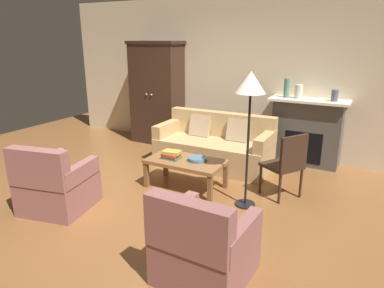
% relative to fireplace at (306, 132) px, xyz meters
% --- Properties ---
extents(ground_plane, '(9.60, 9.60, 0.00)m').
position_rel_fireplace_xyz_m(ground_plane, '(-1.55, -2.30, -0.57)').
color(ground_plane, brown).
extents(back_wall, '(7.20, 0.10, 2.80)m').
position_rel_fireplace_xyz_m(back_wall, '(-1.55, 0.25, 0.83)').
color(back_wall, beige).
rests_on(back_wall, ground).
extents(fireplace, '(1.26, 0.48, 1.12)m').
position_rel_fireplace_xyz_m(fireplace, '(0.00, 0.00, 0.00)').
color(fireplace, '#4C4947').
rests_on(fireplace, ground).
extents(armoire, '(1.06, 0.57, 2.02)m').
position_rel_fireplace_xyz_m(armoire, '(-2.95, -0.08, 0.45)').
color(armoire, '#382319').
rests_on(armoire, ground).
extents(couch, '(1.93, 0.88, 0.86)m').
position_rel_fireplace_xyz_m(couch, '(-1.33, -0.78, -0.25)').
color(couch, tan).
rests_on(couch, ground).
extents(coffee_table, '(1.10, 0.60, 0.42)m').
position_rel_fireplace_xyz_m(coffee_table, '(-1.29, -1.84, -0.20)').
color(coffee_table, olive).
rests_on(coffee_table, ground).
extents(fruit_bowl, '(0.27, 0.27, 0.05)m').
position_rel_fireplace_xyz_m(fruit_bowl, '(-1.13, -1.79, -0.12)').
color(fruit_bowl, slate).
rests_on(fruit_bowl, coffee_table).
extents(book_stack, '(0.27, 0.20, 0.12)m').
position_rel_fireplace_xyz_m(book_stack, '(-1.49, -1.89, -0.09)').
color(book_stack, '#427A4C').
rests_on(book_stack, coffee_table).
extents(mantel_vase_jade, '(0.09, 0.09, 0.32)m').
position_rel_fireplace_xyz_m(mantel_vase_jade, '(-0.38, -0.02, 0.71)').
color(mantel_vase_jade, slate).
rests_on(mantel_vase_jade, fireplace).
extents(mantel_vase_cream, '(0.13, 0.13, 0.23)m').
position_rel_fireplace_xyz_m(mantel_vase_cream, '(-0.18, -0.02, 0.66)').
color(mantel_vase_cream, beige).
rests_on(mantel_vase_cream, fireplace).
extents(mantel_vase_slate, '(0.11, 0.11, 0.18)m').
position_rel_fireplace_xyz_m(mantel_vase_slate, '(0.38, -0.02, 0.64)').
color(mantel_vase_slate, '#565B66').
rests_on(mantel_vase_slate, fireplace).
extents(armchair_near_left, '(0.91, 0.91, 0.88)m').
position_rel_fireplace_xyz_m(armchair_near_left, '(-2.37, -3.21, -0.25)').
color(armchair_near_left, '#935B56').
rests_on(armchair_near_left, ground).
extents(armchair_near_right, '(0.80, 0.79, 0.88)m').
position_rel_fireplace_xyz_m(armchair_near_right, '(-0.16, -3.51, -0.25)').
color(armchair_near_right, '#935B56').
rests_on(armchair_near_right, ground).
extents(side_chair_wooden, '(0.61, 0.61, 0.90)m').
position_rel_fireplace_xyz_m(side_chair_wooden, '(0.05, -1.49, -0.06)').
color(side_chair_wooden, '#382319').
rests_on(side_chair_wooden, ground).
extents(floor_lamp, '(0.36, 0.36, 1.72)m').
position_rel_fireplace_xyz_m(floor_lamp, '(-0.33, -1.96, 0.92)').
color(floor_lamp, black).
rests_on(floor_lamp, ground).
extents(dog, '(0.45, 0.46, 0.39)m').
position_rel_fireplace_xyz_m(dog, '(-3.42, -2.22, -0.32)').
color(dog, gray).
rests_on(dog, ground).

